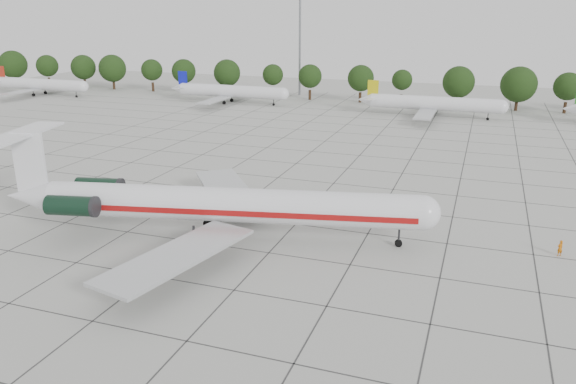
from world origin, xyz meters
name	(u,v)px	position (x,y,z in m)	size (l,w,h in m)	color
ground	(296,224)	(0.00, 0.00, 0.00)	(260.00, 260.00, 0.00)	#B6B7AF
apron_joints	(332,185)	(0.00, 15.00, 0.01)	(170.00, 170.00, 0.02)	#383838
main_airliner	(207,203)	(-7.27, -6.49, 3.70)	(44.18, 34.29, 10.47)	silver
ground_crew	(560,248)	(26.25, 0.58, 0.79)	(0.57, 0.38, 1.57)	#C6620B
bg_airliner_a	(41,85)	(-95.83, 68.04, 2.91)	(28.24, 27.20, 7.40)	silver
bg_airliner_b	(231,91)	(-41.71, 72.94, 2.91)	(28.24, 27.20, 7.40)	silver
bg_airliner_c	(433,104)	(7.54, 70.38, 2.91)	(28.24, 27.20, 7.40)	silver
tree_line	(361,78)	(-11.68, 85.00, 5.98)	(249.86, 8.44, 10.22)	#332114
floodlight_mast	(300,41)	(-30.00, 92.00, 14.28)	(1.60, 1.60, 25.45)	slate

